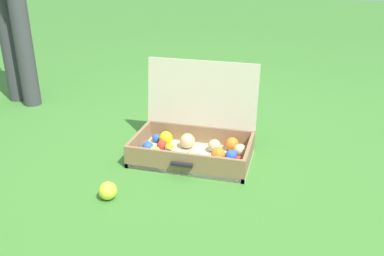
# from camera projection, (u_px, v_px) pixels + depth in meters

# --- Properties ---
(ground_plane) EXTENTS (16.00, 16.00, 0.00)m
(ground_plane) POSITION_uv_depth(u_px,v_px,m) (192.00, 153.00, 2.29)
(ground_plane) COLOR #3D7A2D
(open_suitcase) EXTENTS (0.62, 0.44, 0.48)m
(open_suitcase) POSITION_uv_depth(u_px,v_px,m) (195.00, 138.00, 2.23)
(open_suitcase) COLOR beige
(open_suitcase) RESTS_ON ground
(stray_ball_on_grass) EXTENTS (0.08, 0.08, 0.08)m
(stray_ball_on_grass) POSITION_uv_depth(u_px,v_px,m) (108.00, 191.00, 1.86)
(stray_ball_on_grass) COLOR #CCDB38
(stray_ball_on_grass) RESTS_ON ground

